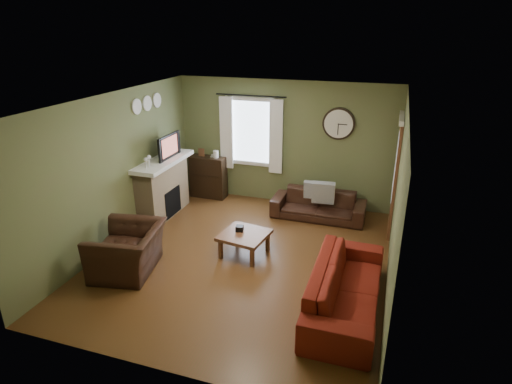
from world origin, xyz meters
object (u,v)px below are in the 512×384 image
(sofa_brown, at_px, (318,205))
(armchair, at_px, (128,250))
(coffee_table, at_px, (245,244))
(bookshelf, at_px, (209,177))
(sofa_red, at_px, (346,287))

(sofa_brown, distance_m, armchair, 3.79)
(armchair, relative_size, coffee_table, 1.52)
(armchair, bearing_deg, bookshelf, 170.17)
(sofa_red, relative_size, coffee_table, 3.06)
(sofa_brown, bearing_deg, bookshelf, 172.08)
(bookshelf, distance_m, armchair, 3.24)
(bookshelf, relative_size, coffee_table, 1.26)
(sofa_brown, height_order, sofa_red, sofa_red)
(sofa_brown, relative_size, armchair, 1.65)
(sofa_red, bearing_deg, armchair, 91.57)
(sofa_red, xyz_separation_m, armchair, (-3.34, -0.09, 0.03))
(sofa_brown, distance_m, coffee_table, 2.06)
(sofa_red, xyz_separation_m, coffee_table, (-1.79, 0.95, -0.13))
(sofa_red, bearing_deg, coffee_table, 62.02)
(bookshelf, height_order, sofa_red, bookshelf)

